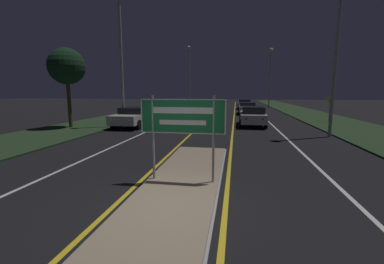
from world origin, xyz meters
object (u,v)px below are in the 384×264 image
Objects in this scene: highway_sign at (183,120)px; streetlight_right_near at (340,14)px; car_receding_2 at (244,104)px; streetlight_left_near at (121,40)px; warning_sign at (330,106)px; streetlight_left_far at (189,69)px; car_approaching_1 at (204,106)px; car_approaching_0 at (134,116)px; car_receding_1 at (247,108)px; streetlight_right_far at (271,68)px; car_receding_0 at (253,116)px.

streetlight_right_near is (6.68, 8.70, 4.81)m from highway_sign.
car_receding_2 is at bearing 100.12° from streetlight_right_near.
streetlight_left_near reaches higher than warning_sign.
streetlight_left_far reaches higher than car_approaching_1.
streetlight_left_near is 1.89× the size of car_approaching_0.
car_approaching_0 reaches higher than car_receding_1.
car_approaching_1 is 14.75m from warning_sign.
car_approaching_1 is at bearing -68.19° from streetlight_left_far.
streetlight_left_near reaches higher than car_receding_1.
streetlight_right_near is 19.72m from car_approaching_1.
streetlight_right_near reaches higher than car_receding_2.
car_receding_1 is 0.97× the size of car_approaching_0.
streetlight_left_near is at bearing 172.19° from streetlight_right_near.
streetlight_right_far is 2.01× the size of car_receding_0.
car_approaching_0 is (-12.34, -23.26, -5.34)m from streetlight_right_far.
car_receding_2 is 8.08m from car_approaching_1.
car_approaching_0 is at bearing -162.23° from warning_sign.
car_receding_0 is at bearing -99.87° from streetlight_right_far.
warning_sign is (2.58, -18.48, -4.73)m from streetlight_right_far.
warning_sign is (6.32, 3.01, 0.60)m from car_receding_0.
streetlight_left_near is at bearing -90.85° from streetlight_left_far.
highway_sign is 12.64m from car_approaching_0.
streetlight_right_near is at bearing -63.45° from streetlight_left_far.
streetlight_left_near is 2.05× the size of car_receding_0.
car_receding_0 is 0.92× the size of car_approaching_0.
streetlight_left_far is at bearing 179.87° from streetlight_right_far.
car_approaching_0 is at bearing -89.48° from streetlight_left_far.
car_approaching_1 is at bearing 119.04° from streetlight_right_near.
car_approaching_1 is at bearing -129.07° from car_receding_2.
streetlight_left_far is 24.36m from warning_sign.
car_approaching_0 is at bearing -168.34° from car_receding_0.
streetlight_left_near is 23.45m from car_receding_2.
streetlight_left_near is 4.31× the size of warning_sign.
car_approaching_0 is at bearing 169.22° from streetlight_right_near.
car_receding_2 is (-4.06, 22.75, -5.85)m from streetlight_right_near.
streetlight_left_near is (-6.51, 10.51, 4.25)m from highway_sign.
car_receding_0 is at bearing 11.66° from car_approaching_0.
streetlight_left_near is 16.09m from car_approaching_1.
car_approaching_1 is 2.08× the size of warning_sign.
streetlight_right_far is 4.23× the size of warning_sign.
streetlight_left_near is 2.07× the size of car_approaching_1.
streetlight_right_near is at bearing -46.08° from car_receding_0.
streetlight_right_far is at bearing 90.64° from streetlight_right_near.
streetlight_right_far reaches higher than warning_sign.
car_approaching_1 is at bearing -133.97° from streetlight_right_far.
car_receding_1 is 9.62m from warning_sign.
car_receding_0 is (-3.74, -21.49, -5.33)m from streetlight_right_far.
highway_sign is 0.23× the size of streetlight_right_near.
streetlight_left_far is 11.22m from car_approaching_1.
car_receding_1 is 14.79m from car_approaching_0.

